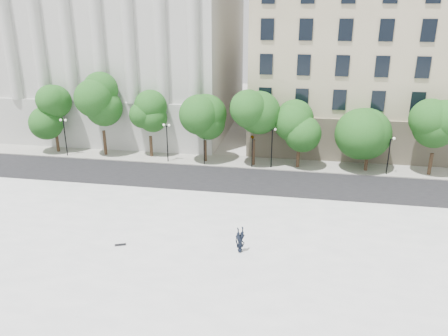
# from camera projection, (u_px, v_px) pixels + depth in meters

# --- Properties ---
(ground) EXTENTS (160.00, 160.00, 0.00)m
(ground) POSITION_uv_depth(u_px,v_px,m) (162.00, 284.00, 27.37)
(ground) COLOR #B8B5AE
(ground) RESTS_ON ground
(plaza) EXTENTS (44.00, 22.00, 0.45)m
(plaza) POSITION_uv_depth(u_px,v_px,m) (175.00, 256.00, 30.07)
(plaza) COLOR white
(plaza) RESTS_ON ground
(street) EXTENTS (60.00, 8.00, 0.02)m
(street) POSITION_uv_depth(u_px,v_px,m) (216.00, 180.00, 44.03)
(street) COLOR black
(street) RESTS_ON ground
(far_sidewalk) EXTENTS (60.00, 4.00, 0.12)m
(far_sidewalk) POSITION_uv_depth(u_px,v_px,m) (226.00, 161.00, 49.57)
(far_sidewalk) COLOR #ACAA9F
(far_sidewalk) RESTS_ON ground
(building_west) EXTENTS (31.50, 27.65, 25.60)m
(building_west) POSITION_uv_depth(u_px,v_px,m) (125.00, 35.00, 61.47)
(building_west) COLOR #BAB9B5
(building_west) RESTS_ON ground
(building_east) EXTENTS (36.00, 26.15, 23.00)m
(building_east) POSITION_uv_depth(u_px,v_px,m) (399.00, 52.00, 56.33)
(building_east) COLOR beige
(building_east) RESTS_ON ground
(traffic_light_west) EXTENTS (0.68, 1.88, 4.24)m
(traffic_light_west) POSITION_uv_depth(u_px,v_px,m) (204.00, 133.00, 47.10)
(traffic_light_west) COLOR black
(traffic_light_west) RESTS_ON ground
(traffic_light_east) EXTENTS (0.97, 1.76, 4.20)m
(traffic_light_east) POSITION_uv_depth(u_px,v_px,m) (253.00, 135.00, 46.25)
(traffic_light_east) COLOR black
(traffic_light_east) RESTS_ON ground
(person_lying) EXTENTS (1.47, 1.98, 0.51)m
(person_lying) POSITION_uv_depth(u_px,v_px,m) (240.00, 249.00, 30.10)
(person_lying) COLOR black
(person_lying) RESTS_ON plaza
(skateboard) EXTENTS (0.80, 0.48, 0.08)m
(skateboard) POSITION_uv_depth(u_px,v_px,m) (120.00, 245.00, 31.02)
(skateboard) COLOR black
(skateboard) RESTS_ON plaza
(street_trees) EXTENTS (45.94, 4.70, 7.72)m
(street_trees) POSITION_uv_depth(u_px,v_px,m) (243.00, 122.00, 47.15)
(street_trees) COLOR #382619
(street_trees) RESTS_ON ground
(lamp_posts) EXTENTS (36.77, 0.28, 4.54)m
(lamp_posts) POSITION_uv_depth(u_px,v_px,m) (216.00, 139.00, 47.41)
(lamp_posts) COLOR black
(lamp_posts) RESTS_ON ground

